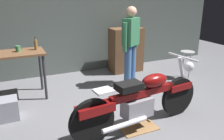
# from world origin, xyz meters

# --- Properties ---
(ground_plane) EXTENTS (12.00, 12.00, 0.00)m
(ground_plane) POSITION_xyz_m (0.00, 0.00, 0.00)
(ground_plane) COLOR slate
(back_wall) EXTENTS (8.00, 0.12, 3.10)m
(back_wall) POSITION_xyz_m (0.00, 2.80, 1.55)
(back_wall) COLOR #56605B
(back_wall) RESTS_ON ground_plane
(workbench) EXTENTS (1.30, 0.64, 0.90)m
(workbench) POSITION_xyz_m (-1.61, 1.66, 0.79)
(workbench) COLOR brown
(workbench) RESTS_ON ground_plane
(motorcycle) EXTENTS (2.19, 0.63, 1.00)m
(motorcycle) POSITION_xyz_m (0.10, -0.17, 0.45)
(motorcycle) COLOR black
(motorcycle) RESTS_ON ground_plane
(person_standing) EXTENTS (0.50, 0.39, 1.67)m
(person_standing) POSITION_xyz_m (0.78, 1.43, 0.93)
(person_standing) COLOR #3F6498
(person_standing) RESTS_ON ground_plane
(shop_stool) EXTENTS (0.32, 0.32, 0.64)m
(shop_stool) POSITION_xyz_m (2.19, 1.25, 0.50)
(shop_stool) COLOR #B2B2B7
(shop_stool) RESTS_ON ground_plane
(wooden_dresser) EXTENTS (0.80, 0.47, 1.10)m
(wooden_dresser) POSITION_xyz_m (1.14, 2.30, 0.55)
(wooden_dresser) COLOR brown
(wooden_dresser) RESTS_ON ground_plane
(drip_tray) EXTENTS (0.56, 0.40, 0.01)m
(drip_tray) POSITION_xyz_m (0.05, -0.16, 0.01)
(drip_tray) COLOR olive
(drip_tray) RESTS_ON ground_plane
(storage_bin) EXTENTS (0.44, 0.32, 0.34)m
(storage_bin) POSITION_xyz_m (-1.76, 0.91, 0.17)
(storage_bin) COLOR gray
(storage_bin) RESTS_ON ground_plane
(mug_green_speckled) EXTENTS (0.12, 0.09, 0.11)m
(mug_green_speckled) POSITION_xyz_m (-1.41, 1.69, 0.96)
(mug_green_speckled) COLOR #3D7F4C
(mug_green_speckled) RESTS_ON workbench
(bottle) EXTENTS (0.06, 0.06, 0.24)m
(bottle) POSITION_xyz_m (-1.09, 1.72, 1.00)
(bottle) COLOR olive
(bottle) RESTS_ON workbench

